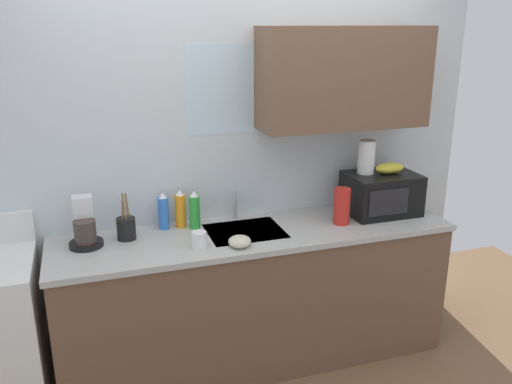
{
  "coord_description": "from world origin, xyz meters",
  "views": [
    {
      "loc": [
        -0.96,
        -2.89,
        2.12
      ],
      "look_at": [
        0.0,
        0.0,
        1.15
      ],
      "focal_mm": 37.45,
      "sensor_mm": 36.0,
      "label": 1
    }
  ],
  "objects_px": {
    "paper_towel_roll": "(366,157)",
    "small_bowl": "(240,241)",
    "microwave": "(381,193)",
    "utensil_crock": "(126,228)",
    "banana_bunch": "(390,168)",
    "cereal_canister": "(342,206)",
    "dish_soap_bottle_blue": "(164,212)",
    "mug_white": "(199,240)",
    "dish_soap_bottle_green": "(194,211)",
    "coffee_maker": "(85,228)",
    "dish_soap_bottle_orange": "(180,209)"
  },
  "relations": [
    {
      "from": "utensil_crock",
      "to": "dish_soap_bottle_green",
      "type": "bearing_deg",
      "value": 6.4
    },
    {
      "from": "paper_towel_roll",
      "to": "utensil_crock",
      "type": "height_order",
      "value": "paper_towel_roll"
    },
    {
      "from": "dish_soap_bottle_orange",
      "to": "utensil_crock",
      "type": "bearing_deg",
      "value": -164.29
    },
    {
      "from": "paper_towel_roll",
      "to": "dish_soap_bottle_orange",
      "type": "relative_size",
      "value": 0.91
    },
    {
      "from": "microwave",
      "to": "cereal_canister",
      "type": "distance_m",
      "value": 0.35
    },
    {
      "from": "paper_towel_roll",
      "to": "dish_soap_bottle_green",
      "type": "height_order",
      "value": "paper_towel_roll"
    },
    {
      "from": "coffee_maker",
      "to": "mug_white",
      "type": "relative_size",
      "value": 2.95
    },
    {
      "from": "banana_bunch",
      "to": "cereal_canister",
      "type": "bearing_deg",
      "value": -165.62
    },
    {
      "from": "microwave",
      "to": "dish_soap_bottle_blue",
      "type": "relative_size",
      "value": 1.96
    },
    {
      "from": "utensil_crock",
      "to": "dish_soap_bottle_blue",
      "type": "bearing_deg",
      "value": 22.36
    },
    {
      "from": "banana_bunch",
      "to": "utensil_crock",
      "type": "bearing_deg",
      "value": 177.66
    },
    {
      "from": "microwave",
      "to": "dish_soap_bottle_green",
      "type": "distance_m",
      "value": 1.24
    },
    {
      "from": "dish_soap_bottle_green",
      "to": "utensil_crock",
      "type": "distance_m",
      "value": 0.42
    },
    {
      "from": "coffee_maker",
      "to": "dish_soap_bottle_blue",
      "type": "distance_m",
      "value": 0.48
    },
    {
      "from": "dish_soap_bottle_blue",
      "to": "small_bowl",
      "type": "xyz_separation_m",
      "value": [
        0.36,
        -0.42,
        -0.08
      ]
    },
    {
      "from": "banana_bunch",
      "to": "dish_soap_bottle_blue",
      "type": "xyz_separation_m",
      "value": [
        -1.47,
        0.17,
        -0.19
      ]
    },
    {
      "from": "dish_soap_bottle_orange",
      "to": "cereal_canister",
      "type": "height_order",
      "value": "dish_soap_bottle_orange"
    },
    {
      "from": "microwave",
      "to": "mug_white",
      "type": "bearing_deg",
      "value": -171.61
    },
    {
      "from": "small_bowl",
      "to": "coffee_maker",
      "type": "bearing_deg",
      "value": 159.6
    },
    {
      "from": "microwave",
      "to": "utensil_crock",
      "type": "bearing_deg",
      "value": 177.53
    },
    {
      "from": "dish_soap_bottle_blue",
      "to": "microwave",
      "type": "bearing_deg",
      "value": -6.77
    },
    {
      "from": "microwave",
      "to": "paper_towel_roll",
      "type": "height_order",
      "value": "paper_towel_roll"
    },
    {
      "from": "paper_towel_roll",
      "to": "dish_soap_bottle_green",
      "type": "relative_size",
      "value": 0.91
    },
    {
      "from": "coffee_maker",
      "to": "dish_soap_bottle_blue",
      "type": "relative_size",
      "value": 1.19
    },
    {
      "from": "coffee_maker",
      "to": "dish_soap_bottle_green",
      "type": "relative_size",
      "value": 1.16
    },
    {
      "from": "paper_towel_roll",
      "to": "microwave",
      "type": "bearing_deg",
      "value": -27.38
    },
    {
      "from": "dish_soap_bottle_blue",
      "to": "cereal_canister",
      "type": "height_order",
      "value": "dish_soap_bottle_blue"
    },
    {
      "from": "banana_bunch",
      "to": "paper_towel_roll",
      "type": "distance_m",
      "value": 0.18
    },
    {
      "from": "dish_soap_bottle_green",
      "to": "mug_white",
      "type": "xyz_separation_m",
      "value": [
        -0.04,
        -0.31,
        -0.07
      ]
    },
    {
      "from": "dish_soap_bottle_blue",
      "to": "mug_white",
      "type": "relative_size",
      "value": 2.47
    },
    {
      "from": "banana_bunch",
      "to": "utensil_crock",
      "type": "xyz_separation_m",
      "value": [
        -1.71,
        0.07,
        -0.23
      ]
    },
    {
      "from": "microwave",
      "to": "dish_soap_bottle_green",
      "type": "height_order",
      "value": "microwave"
    },
    {
      "from": "cereal_canister",
      "to": "paper_towel_roll",
      "type": "bearing_deg",
      "value": 32.01
    },
    {
      "from": "dish_soap_bottle_blue",
      "to": "cereal_canister",
      "type": "bearing_deg",
      "value": -13.88
    },
    {
      "from": "paper_towel_roll",
      "to": "dish_soap_bottle_blue",
      "type": "distance_m",
      "value": 1.35
    },
    {
      "from": "paper_towel_roll",
      "to": "small_bowl",
      "type": "relative_size",
      "value": 1.69
    },
    {
      "from": "microwave",
      "to": "banana_bunch",
      "type": "relative_size",
      "value": 2.3
    },
    {
      "from": "paper_towel_roll",
      "to": "cereal_canister",
      "type": "xyz_separation_m",
      "value": [
        -0.24,
        -0.15,
        -0.26
      ]
    },
    {
      "from": "microwave",
      "to": "paper_towel_roll",
      "type": "distance_m",
      "value": 0.27
    },
    {
      "from": "coffee_maker",
      "to": "utensil_crock",
      "type": "bearing_deg",
      "value": 2.85
    },
    {
      "from": "microwave",
      "to": "paper_towel_roll",
      "type": "relative_size",
      "value": 2.09
    },
    {
      "from": "banana_bunch",
      "to": "mug_white",
      "type": "relative_size",
      "value": 2.11
    },
    {
      "from": "paper_towel_roll",
      "to": "dish_soap_bottle_green",
      "type": "bearing_deg",
      "value": 176.64
    },
    {
      "from": "paper_towel_roll",
      "to": "dish_soap_bottle_blue",
      "type": "bearing_deg",
      "value": 174.93
    },
    {
      "from": "banana_bunch",
      "to": "small_bowl",
      "type": "xyz_separation_m",
      "value": [
        -1.11,
        -0.25,
        -0.27
      ]
    },
    {
      "from": "paper_towel_roll",
      "to": "small_bowl",
      "type": "xyz_separation_m",
      "value": [
        -0.96,
        -0.3,
        -0.35
      ]
    },
    {
      "from": "dish_soap_bottle_orange",
      "to": "mug_white",
      "type": "distance_m",
      "value": 0.36
    },
    {
      "from": "microwave",
      "to": "dish_soap_bottle_orange",
      "type": "relative_size",
      "value": 1.9
    },
    {
      "from": "dish_soap_bottle_green",
      "to": "banana_bunch",
      "type": "bearing_deg",
      "value": -5.18
    },
    {
      "from": "dish_soap_bottle_green",
      "to": "small_bowl",
      "type": "distance_m",
      "value": 0.42
    }
  ]
}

